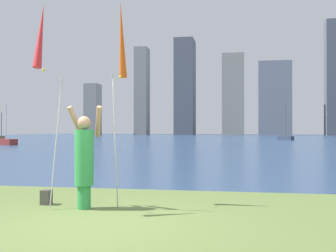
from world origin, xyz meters
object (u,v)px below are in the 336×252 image
Objects in this scene: sailboat_3 at (286,138)px; sailboat_4 at (6,142)px; bag at (46,197)px; kite_flag_right at (122,44)px; sailboat_0 at (1,137)px; kite_flag_left at (41,41)px; person at (84,158)px.

sailboat_3 is 1.26× the size of sailboat_4.
sailboat_4 is (-18.58, 28.62, 0.16)m from bag.
bag is at bearing -172.83° from kite_flag_right.
sailboat_0 is 40.92m from sailboat_3.
kite_flag_left is 53.25m from sailboat_3.
sailboat_3 is (10.22, 51.39, 0.19)m from bag.
sailboat_4 reaches higher than bag.
sailboat_0 is at bearing 122.94° from kite_flag_left.
kite_flag_left is 0.94× the size of kite_flag_right.
kite_flag_right is 56.39m from sailboat_0.
sailboat_4 is at bearing 122.99° from bag.
sailboat_3 is (40.63, 4.83, 0.02)m from sailboat_0.
bag is (-0.93, 0.28, -0.84)m from person.
sailboat_3 is (9.90, 52.25, -2.83)m from kite_flag_left.
sailboat_4 is at bearing 118.67° from person.
sailboat_3 is at bearing 78.75° from bag.
person is at bearing -141.90° from kite_flag_right.
sailboat_4 is (-19.51, 28.90, -0.67)m from person.
kite_flag_right is 0.84× the size of sailboat_3.
person is 0.51× the size of sailboat_4.
kite_flag_left is at bearing -100.73° from sailboat_3.
kite_flag_left is at bearing -57.06° from sailboat_0.
kite_flag_right reaches higher than bag.
person is at bearing 43.45° from kite_flag_left.
person reaches higher than bag.
kite_flag_right reaches higher than sailboat_4.
kite_flag_left is (-0.61, -0.58, 2.18)m from person.
sailboat_4 is at bearing 125.29° from kite_flag_right.
kite_flag_right is at bearing 7.17° from bag.
sailboat_0 is 1.01× the size of sailboat_4.
kite_flag_right is at bearing 32.74° from person.
sailboat_0 is at bearing 123.39° from sailboat_4.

